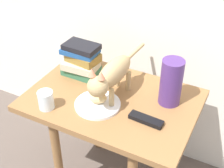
{
  "coord_description": "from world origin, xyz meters",
  "views": [
    {
      "loc": [
        0.53,
        -1.04,
        1.5
      ],
      "look_at": [
        0.0,
        0.0,
        0.68
      ],
      "focal_mm": 50.51,
      "sensor_mm": 36.0,
      "label": 1
    }
  ],
  "objects_px": {
    "side_table": "(112,113)",
    "tv_remote": "(146,120)",
    "bread_roll": "(98,98)",
    "green_vase": "(171,82)",
    "cat": "(112,75)",
    "candle_jar": "(46,101)",
    "book_stack": "(81,60)",
    "plate": "(98,104)"
  },
  "relations": [
    {
      "from": "book_stack",
      "to": "bread_roll",
      "type": "bearing_deg",
      "value": -42.71
    },
    {
      "from": "book_stack",
      "to": "tv_remote",
      "type": "bearing_deg",
      "value": -23.33
    },
    {
      "from": "bread_roll",
      "to": "green_vase",
      "type": "distance_m",
      "value": 0.33
    },
    {
      "from": "cat",
      "to": "candle_jar",
      "type": "height_order",
      "value": "cat"
    },
    {
      "from": "book_stack",
      "to": "candle_jar",
      "type": "height_order",
      "value": "book_stack"
    },
    {
      "from": "side_table",
      "to": "candle_jar",
      "type": "distance_m",
      "value": 0.33
    },
    {
      "from": "side_table",
      "to": "plate",
      "type": "xyz_separation_m",
      "value": [
        -0.03,
        -0.08,
        0.1
      ]
    },
    {
      "from": "plate",
      "to": "tv_remote",
      "type": "relative_size",
      "value": 1.39
    },
    {
      "from": "cat",
      "to": "side_table",
      "type": "bearing_deg",
      "value": 114.66
    },
    {
      "from": "side_table",
      "to": "bread_roll",
      "type": "height_order",
      "value": "bread_roll"
    },
    {
      "from": "bread_roll",
      "to": "book_stack",
      "type": "xyz_separation_m",
      "value": [
        -0.2,
        0.18,
        0.05
      ]
    },
    {
      "from": "book_stack",
      "to": "side_table",
      "type": "bearing_deg",
      "value": -25.12
    },
    {
      "from": "candle_jar",
      "to": "side_table",
      "type": "bearing_deg",
      "value": 40.6
    },
    {
      "from": "bread_roll",
      "to": "candle_jar",
      "type": "bearing_deg",
      "value": -147.61
    },
    {
      "from": "book_stack",
      "to": "tv_remote",
      "type": "height_order",
      "value": "book_stack"
    },
    {
      "from": "bread_roll",
      "to": "cat",
      "type": "height_order",
      "value": "cat"
    },
    {
      "from": "green_vase",
      "to": "candle_jar",
      "type": "bearing_deg",
      "value": -148.57
    },
    {
      "from": "bread_roll",
      "to": "green_vase",
      "type": "relative_size",
      "value": 0.36
    },
    {
      "from": "plate",
      "to": "cat",
      "type": "height_order",
      "value": "cat"
    },
    {
      "from": "green_vase",
      "to": "tv_remote",
      "type": "relative_size",
      "value": 1.47
    },
    {
      "from": "cat",
      "to": "bread_roll",
      "type": "bearing_deg",
      "value": -119.3
    },
    {
      "from": "side_table",
      "to": "tv_remote",
      "type": "bearing_deg",
      "value": -21.24
    },
    {
      "from": "side_table",
      "to": "book_stack",
      "type": "distance_m",
      "value": 0.31
    },
    {
      "from": "candle_jar",
      "to": "tv_remote",
      "type": "distance_m",
      "value": 0.45
    },
    {
      "from": "side_table",
      "to": "book_stack",
      "type": "bearing_deg",
      "value": 154.88
    },
    {
      "from": "bread_roll",
      "to": "book_stack",
      "type": "height_order",
      "value": "book_stack"
    },
    {
      "from": "book_stack",
      "to": "candle_jar",
      "type": "distance_m",
      "value": 0.31
    },
    {
      "from": "green_vase",
      "to": "book_stack",
      "type": "bearing_deg",
      "value": 178.28
    },
    {
      "from": "side_table",
      "to": "bread_roll",
      "type": "bearing_deg",
      "value": -115.27
    },
    {
      "from": "side_table",
      "to": "tv_remote",
      "type": "distance_m",
      "value": 0.24
    },
    {
      "from": "cat",
      "to": "tv_remote",
      "type": "bearing_deg",
      "value": -19.93
    },
    {
      "from": "plate",
      "to": "cat",
      "type": "relative_size",
      "value": 0.44
    },
    {
      "from": "side_table",
      "to": "plate",
      "type": "distance_m",
      "value": 0.13
    },
    {
      "from": "plate",
      "to": "candle_jar",
      "type": "height_order",
      "value": "candle_jar"
    },
    {
      "from": "side_table",
      "to": "plate",
      "type": "bearing_deg",
      "value": -111.68
    },
    {
      "from": "side_table",
      "to": "candle_jar",
      "type": "height_order",
      "value": "candle_jar"
    },
    {
      "from": "plate",
      "to": "bread_roll",
      "type": "bearing_deg",
      "value": 106.6
    },
    {
      "from": "bread_roll",
      "to": "book_stack",
      "type": "relative_size",
      "value": 0.42
    },
    {
      "from": "side_table",
      "to": "book_stack",
      "type": "xyz_separation_m",
      "value": [
        -0.23,
        0.11,
        0.18
      ]
    },
    {
      "from": "candle_jar",
      "to": "book_stack",
      "type": "bearing_deg",
      "value": 90.24
    },
    {
      "from": "cat",
      "to": "tv_remote",
      "type": "height_order",
      "value": "cat"
    },
    {
      "from": "side_table",
      "to": "bread_roll",
      "type": "relative_size",
      "value": 9.84
    }
  ]
}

